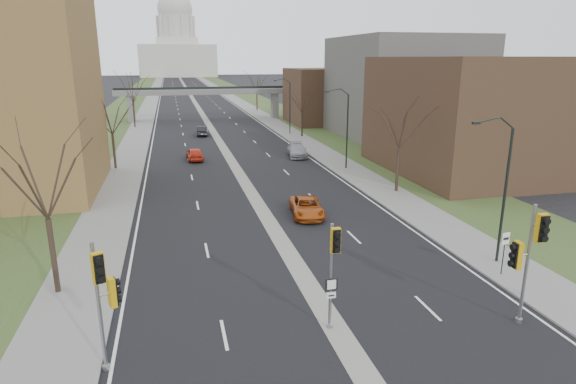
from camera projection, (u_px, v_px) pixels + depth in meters
name	position (u px, v px, depth m)	size (l,w,h in m)	color
ground	(346.00, 345.00, 20.64)	(700.00, 700.00, 0.00)	black
road_surface	(190.00, 95.00, 161.04)	(20.00, 600.00, 0.01)	black
median_strip	(190.00, 95.00, 161.04)	(1.20, 600.00, 0.02)	gray
sidewalk_right	(226.00, 94.00, 163.75)	(4.00, 600.00, 0.12)	gray
sidewalk_left	(153.00, 95.00, 158.31)	(4.00, 600.00, 0.12)	gray
grass_verge_right	(243.00, 94.00, 165.11)	(8.00, 600.00, 0.10)	#2D411E
grass_verge_left	(134.00, 95.00, 156.95)	(8.00, 600.00, 0.10)	#2D411E
commercial_block_near	(470.00, 116.00, 50.67)	(16.00, 20.00, 12.00)	#4A3122
commercial_block_mid	(402.00, 88.00, 73.64)	(18.00, 22.00, 15.00)	#5D5B55
commercial_block_far	(328.00, 96.00, 89.80)	(14.00, 14.00, 10.00)	#4A3122
pedestrian_bridge	(205.00, 95.00, 94.22)	(34.00, 3.00, 6.45)	slate
capitol	(177.00, 47.00, 315.17)	(48.00, 42.00, 55.75)	beige
streetlight_near	(498.00, 149.00, 26.87)	(2.61, 0.20, 8.70)	black
streetlight_mid	(341.00, 106.00, 51.21)	(2.61, 0.20, 8.70)	black
streetlight_far	(285.00, 90.00, 75.55)	(2.61, 0.20, 8.70)	black
tree_left_a	(41.00, 170.00, 23.39)	(7.20, 7.20, 9.40)	#382B21
tree_left_b	(110.00, 113.00, 51.58)	(6.75, 6.75, 8.81)	#382B21
tree_left_c	(132.00, 87.00, 83.19)	(7.65, 7.65, 9.99)	#382B21
tree_right_a	(401.00, 120.00, 42.39)	(7.20, 7.20, 9.40)	#382B21
tree_right_b	(302.00, 99.00, 73.50)	(6.30, 6.30, 8.22)	#382B21
tree_right_c	(257.00, 80.00, 110.61)	(7.65, 7.65, 9.99)	#382B21
signal_pole_left	(104.00, 289.00, 18.03)	(0.90, 1.24, 5.39)	gray
signal_pole_median	(333.00, 259.00, 20.76)	(0.58, 0.81, 5.03)	gray
signal_pole_right	(528.00, 249.00, 21.15)	(1.00, 1.06, 5.76)	gray
speed_limit_sign	(505.00, 246.00, 26.68)	(0.54, 0.11, 2.49)	black
car_left_near	(195.00, 154.00, 57.76)	(1.82, 4.51, 1.54)	red
car_left_far	(202.00, 131.00, 76.16)	(1.58, 4.54, 1.50)	black
car_right_near	(307.00, 207.00, 37.40)	(2.32, 5.02, 1.40)	#A74711
car_right_mid	(297.00, 150.00, 59.93)	(2.20, 5.41, 1.57)	gray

